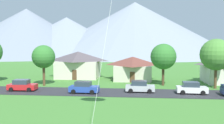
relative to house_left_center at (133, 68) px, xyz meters
The scene contains 13 objects.
road_strip 14.01m from the house_left_center, 104.61° to the right, with size 160.00×6.24×0.08m, color #2D2D33.
mountain_east_ridge 103.85m from the house_left_center, 90.36° to the left, with size 116.27×116.27×31.82m, color gray.
mountain_west_ridge 99.65m from the house_left_center, 113.40° to the left, with size 81.50×81.50×22.06m, color gray.
mountain_central_ridge 107.19m from the house_left_center, 125.13° to the left, with size 89.60×89.60×26.67m, color gray.
house_left_center is the anchor object (origin of this frame).
house_right_center 11.54m from the house_left_center, behind, with size 9.21×6.96×5.50m.
tree_near_left 16.01m from the house_left_center, 31.95° to the right, with size 5.03×5.03×7.94m.
tree_left_of_center 8.63m from the house_left_center, 49.95° to the right, with size 4.39×4.39×7.17m.
tree_near_right 17.38m from the house_left_center, 150.14° to the right, with size 3.91×3.91×6.92m.
parked_car_silver_west_end 13.04m from the house_left_center, 84.29° to the right, with size 4.23×2.13×1.68m.
parked_car_blue_mid_west 15.95m from the house_left_center, 115.10° to the right, with size 4.28×2.23×1.68m.
parked_car_white_mid_east 15.93m from the house_left_center, 57.29° to the right, with size 4.26×2.19×1.68m.
parked_car_red_east_end 21.33m from the house_left_center, 140.40° to the right, with size 4.27×2.22×1.68m.
Camera 1 is at (4.34, -8.20, 7.21)m, focal length 40.14 mm.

